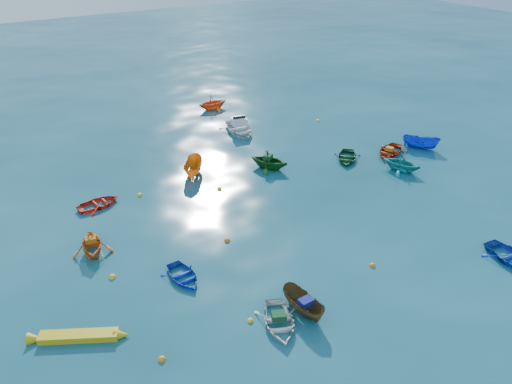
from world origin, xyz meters
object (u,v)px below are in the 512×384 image
dinghy_blue_se (512,262)px  motorboat_white (239,132)px  kayak_yellow (79,339)px  dinghy_blue_sw (183,279)px  dinghy_white_near (279,325)px

dinghy_blue_se → motorboat_white: bearing=103.4°
dinghy_blue_se → kayak_yellow: 23.01m
dinghy_blue_sw → motorboat_white: (12.63, 15.81, 0.00)m
dinghy_white_near → motorboat_white: bearing=87.5°
kayak_yellow → dinghy_blue_sw: bearing=-48.3°
dinghy_blue_se → motorboat_white: (-3.52, 24.08, 0.00)m
dinghy_white_near → motorboat_white: motorboat_white is taller
dinghy_blue_se → motorboat_white: motorboat_white is taller
dinghy_white_near → motorboat_white: 23.62m
dinghy_white_near → motorboat_white: size_ratio=0.71×
dinghy_white_near → kayak_yellow: bearing=176.7°
dinghy_white_near → motorboat_white: (10.22, 21.29, 0.00)m
dinghy_blue_se → kayak_yellow: bearing=167.7°
dinghy_blue_sw → dinghy_white_near: bearing=-68.9°
kayak_yellow → motorboat_white: motorboat_white is taller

